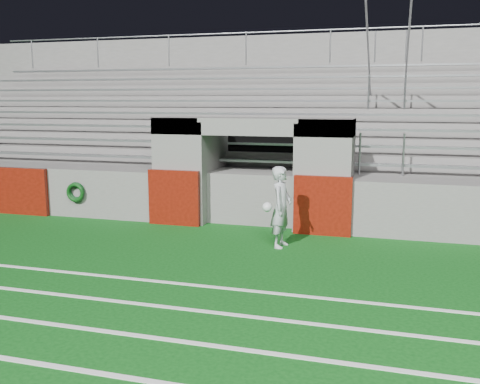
% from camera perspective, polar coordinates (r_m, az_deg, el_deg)
% --- Properties ---
extents(ground, '(90.00, 90.00, 0.00)m').
position_cam_1_polar(ground, '(9.94, -4.05, -7.92)').
color(ground, '#0C4811').
rests_on(ground, ground).
extents(stadium_structure, '(26.00, 8.48, 5.42)m').
position_cam_1_polar(stadium_structure, '(17.23, 5.11, 4.67)').
color(stadium_structure, '#65625F').
rests_on(stadium_structure, ground).
extents(goalkeeper_with_ball, '(0.56, 0.74, 1.69)m').
position_cam_1_polar(goalkeeper_with_ball, '(11.03, 4.40, -1.60)').
color(goalkeeper_with_ball, '#B2B6BC').
rests_on(goalkeeper_with_ball, ground).
extents(hose_coil, '(0.50, 0.14, 0.52)m').
position_cam_1_polar(hose_coil, '(14.35, -17.13, 0.01)').
color(hose_coil, '#0B3914').
rests_on(hose_coil, ground).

